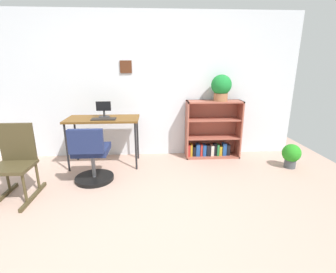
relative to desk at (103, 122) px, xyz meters
name	(u,v)px	position (x,y,z in m)	size (l,w,h in m)	color
ground_plane	(136,230)	(0.58, -1.67, -0.69)	(6.24, 6.24, 0.00)	tan
wall_back	(142,87)	(0.58, 0.48, 0.49)	(5.20, 0.12, 2.35)	silver
desk	(103,122)	(0.00, 0.00, 0.00)	(1.08, 0.53, 0.75)	brown
monitor	(104,110)	(0.01, 0.07, 0.18)	(0.22, 0.17, 0.24)	#262628
keyboard	(104,119)	(0.04, -0.11, 0.07)	(0.35, 0.15, 0.02)	#282420
office_chair	(92,159)	(-0.06, -0.61, -0.35)	(0.52, 0.55, 0.79)	black
rocking_chair	(15,161)	(-0.86, -0.91, -0.24)	(0.42, 0.64, 0.88)	#433921
bookshelf_low	(211,133)	(1.75, 0.29, -0.27)	(0.91, 0.30, 0.96)	#9D5241
potted_plant_on_shelf	(221,87)	(1.86, 0.23, 0.50)	(0.32, 0.32, 0.42)	#9E6642
potted_plant_floor	(291,155)	(2.86, -0.30, -0.48)	(0.27, 0.27, 0.37)	#474C51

